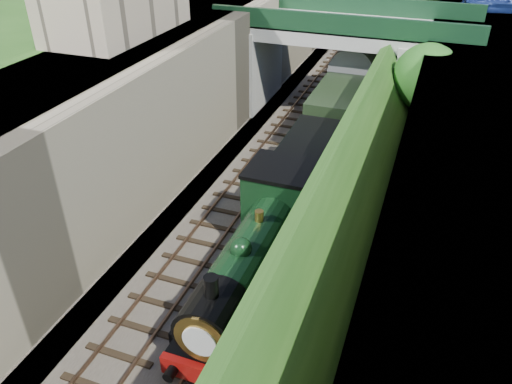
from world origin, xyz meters
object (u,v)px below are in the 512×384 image
tree (429,79)px  road_bridge (352,56)px  locomotive (258,254)px  car_blue (497,2)px  tender (309,169)px

tree → road_bridge: bearing=137.0°
tree → locomotive: (-4.71, -13.95, -2.75)m
locomotive → tree: bearing=71.3°
car_blue → tender: bearing=145.9°
tender → locomotive: bearing=-90.0°
road_bridge → tree: road_bridge is taller
road_bridge → tender: 11.49m
locomotive → tender: size_ratio=1.70×
car_blue → locomotive: (-7.96, -24.25, -5.09)m
tree → locomotive: size_ratio=0.65×
tree → locomotive: bearing=-108.7°
tree → car_blue: size_ratio=1.54×
road_bridge → car_blue: (8.21, 5.67, 2.90)m
locomotive → car_blue: bearing=71.8°
road_bridge → car_blue: car_blue is taller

